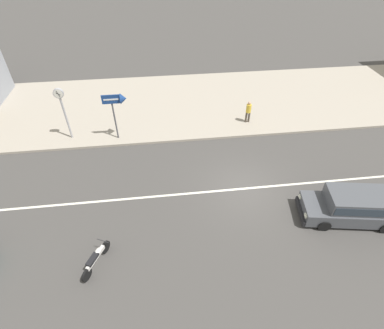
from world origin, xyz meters
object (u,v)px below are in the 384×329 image
Objects in this scene: minivan_dark_grey_1 at (355,205)px; arrow_signboard at (120,102)px; street_clock at (61,103)px; motorcycle_0 at (96,258)px; pedestrian_near_clock at (248,110)px.

arrow_signboard is at bearing 144.45° from minivan_dark_grey_1.
street_clock is at bearing 172.98° from arrow_signboard.
street_clock is 1.11× the size of arrow_signboard.
minivan_dark_grey_1 is at bearing 5.32° from motorcycle_0.
minivan_dark_grey_1 is 12.00m from motorcycle_0.
arrow_signboard is 8.55m from pedestrian_near_clock.
minivan_dark_grey_1 is 13.83m from arrow_signboard.
arrow_signboard is at bearing -173.97° from pedestrian_near_clock.
motorcycle_0 is 1.14× the size of pedestrian_near_clock.
street_clock is 3.53m from arrow_signboard.
motorcycle_0 is 9.40m from arrow_signboard.
motorcycle_0 is 0.52× the size of street_clock.
arrow_signboard is at bearing -7.02° from street_clock.
arrow_signboard reaches higher than minivan_dark_grey_1.
minivan_dark_grey_1 reaches higher than motorcycle_0.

